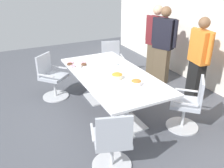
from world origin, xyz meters
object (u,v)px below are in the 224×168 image
at_px(snack_bowl_pretzels, 136,82).
at_px(donut_platter, 77,64).
at_px(office_chair_2, 52,79).
at_px(office_chair_3, 112,144).
at_px(conference_table, 112,80).
at_px(plate_stack, 114,64).
at_px(office_chair_1, 112,63).
at_px(person_standing_2, 199,59).
at_px(office_chair_0, 188,106).
at_px(person_standing_0, 156,41).
at_px(person_standing_1, 163,45).
at_px(snack_bowl_chips_orange, 117,76).

relative_size(snack_bowl_pretzels, donut_platter, 0.47).
height_order(office_chair_2, office_chair_3, same).
xyz_separation_m(conference_table, plate_stack, (-0.41, 0.25, 0.14)).
distance_m(office_chair_1, snack_bowl_pretzels, 2.04).
distance_m(office_chair_2, person_standing_2, 2.97).
bearing_deg(office_chair_0, person_standing_2, -6.16).
distance_m(conference_table, person_standing_0, 1.95).
xyz_separation_m(person_standing_1, snack_bowl_pretzels, (1.25, -1.48, -0.12)).
bearing_deg(person_standing_2, donut_platter, 74.72).
bearing_deg(office_chair_0, office_chair_1, 48.19).
bearing_deg(snack_bowl_pretzels, person_standing_1, 130.17).
bearing_deg(office_chair_1, person_standing_1, 160.12).
bearing_deg(office_chair_1, plate_stack, 81.90).
bearing_deg(office_chair_3, office_chair_0, 28.60).
bearing_deg(conference_table, office_chair_2, -140.88).
xyz_separation_m(office_chair_3, snack_bowl_pretzels, (-0.76, 0.81, 0.39)).
distance_m(office_chair_0, donut_platter, 2.21).
relative_size(person_standing_1, plate_stack, 9.52).
bearing_deg(person_standing_2, office_chair_1, 42.80).
height_order(snack_bowl_chips_orange, plate_stack, snack_bowl_chips_orange).
bearing_deg(office_chair_2, person_standing_1, 128.88).
xyz_separation_m(person_standing_1, plate_stack, (0.25, -1.37, -0.15)).
distance_m(person_standing_0, plate_stack, 1.52).
xyz_separation_m(conference_table, office_chair_2, (-1.06, -0.86, -0.22)).
bearing_deg(person_standing_1, office_chair_2, 56.44).
xyz_separation_m(office_chair_0, plate_stack, (-1.47, -0.62, 0.36)).
relative_size(office_chair_1, office_chair_2, 1.00).
height_order(conference_table, person_standing_2, person_standing_2).
xyz_separation_m(person_standing_1, snack_bowl_chips_orange, (0.87, -1.63, -0.12)).
height_order(office_chair_0, snack_bowl_chips_orange, office_chair_0).
bearing_deg(snack_bowl_pretzels, conference_table, -166.29).
xyz_separation_m(office_chair_2, snack_bowl_chips_orange, (1.27, 0.85, 0.39)).
height_order(person_standing_0, plate_stack, person_standing_0).
bearing_deg(snack_bowl_chips_orange, office_chair_3, -30.03).
height_order(conference_table, person_standing_0, person_standing_0).
xyz_separation_m(conference_table, person_standing_0, (-0.99, 1.65, 0.29)).
xyz_separation_m(office_chair_1, donut_platter, (0.65, -1.08, 0.36)).
distance_m(conference_table, snack_bowl_pretzels, 0.63).
height_order(person_standing_0, person_standing_2, person_standing_0).
xyz_separation_m(conference_table, person_standing_1, (-0.66, 1.62, 0.29)).
relative_size(conference_table, snack_bowl_chips_orange, 11.83).
height_order(office_chair_3, person_standing_1, person_standing_1).
height_order(office_chair_0, donut_platter, office_chair_0).
relative_size(office_chair_0, office_chair_2, 1.00).
distance_m(person_standing_2, plate_stack, 1.66).
bearing_deg(person_standing_1, office_chair_1, 29.85).
xyz_separation_m(person_standing_0, donut_platter, (0.29, -2.07, -0.14)).
distance_m(office_chair_2, person_standing_1, 2.56).
height_order(office_chair_3, snack_bowl_pretzels, office_chair_3).
bearing_deg(conference_table, office_chair_3, -26.25).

